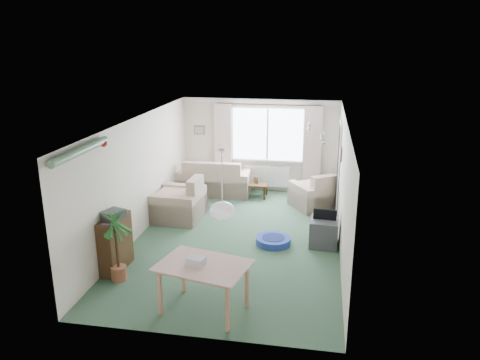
% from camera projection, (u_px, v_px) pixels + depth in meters
% --- Properties ---
extents(ground, '(6.50, 6.50, 0.00)m').
position_uv_depth(ground, '(237.00, 239.00, 9.38)').
color(ground, '#31513A').
extents(window, '(1.80, 0.03, 1.30)m').
position_uv_depth(window, '(268.00, 134.00, 11.95)').
color(window, white).
extents(curtain_rod, '(2.60, 0.03, 0.03)m').
position_uv_depth(curtain_rod, '(268.00, 105.00, 11.65)').
color(curtain_rod, black).
extents(curtain_left, '(0.45, 0.08, 2.00)m').
position_uv_depth(curtain_left, '(223.00, 142.00, 12.11)').
color(curtain_left, beige).
extents(curtain_right, '(0.45, 0.08, 2.00)m').
position_uv_depth(curtain_right, '(312.00, 146.00, 11.73)').
color(curtain_right, beige).
extents(radiator, '(1.20, 0.10, 0.55)m').
position_uv_depth(radiator, '(267.00, 176.00, 12.23)').
color(radiator, white).
extents(doorway, '(0.03, 0.95, 2.00)m').
position_uv_depth(doorway, '(338.00, 167.00, 10.83)').
color(doorway, black).
extents(pendant_lamp, '(0.36, 0.36, 0.36)m').
position_uv_depth(pendant_lamp, '(222.00, 211.00, 6.75)').
color(pendant_lamp, white).
extents(tinsel_garland, '(1.60, 1.60, 0.12)m').
position_uv_depth(tinsel_garland, '(81.00, 151.00, 6.86)').
color(tinsel_garland, '#196626').
extents(bauble_cluster_a, '(0.20, 0.20, 0.20)m').
position_uv_depth(bauble_cluster_a, '(309.00, 124.00, 9.36)').
color(bauble_cluster_a, silver).
extents(bauble_cluster_b, '(0.20, 0.20, 0.20)m').
position_uv_depth(bauble_cluster_b, '(324.00, 136.00, 8.18)').
color(bauble_cluster_b, silver).
extents(wall_picture_back, '(0.28, 0.03, 0.22)m').
position_uv_depth(wall_picture_back, '(199.00, 130.00, 12.23)').
color(wall_picture_back, brown).
extents(wall_picture_right, '(0.03, 0.24, 0.30)m').
position_uv_depth(wall_picture_right, '(341.00, 154.00, 9.73)').
color(wall_picture_right, brown).
extents(sofa, '(1.86, 1.04, 0.91)m').
position_uv_depth(sofa, '(214.00, 176.00, 12.02)').
color(sofa, beige).
rests_on(sofa, ground).
extents(armchair_corner, '(1.32, 1.30, 0.87)m').
position_uv_depth(armchair_corner, '(315.00, 190.00, 11.03)').
color(armchair_corner, '#BFAF90').
rests_on(armchair_corner, ground).
extents(armchair_left, '(1.07, 1.13, 0.96)m').
position_uv_depth(armchair_left, '(178.00, 198.00, 10.32)').
color(armchair_left, beige).
rests_on(armchair_left, ground).
extents(coffee_table, '(0.79, 0.45, 0.35)m').
position_uv_depth(coffee_table, '(252.00, 190.00, 11.84)').
color(coffee_table, black).
rests_on(coffee_table, ground).
extents(photo_frame, '(0.12, 0.07, 0.16)m').
position_uv_depth(photo_frame, '(256.00, 180.00, 11.78)').
color(photo_frame, brown).
rests_on(photo_frame, coffee_table).
extents(bookshelf, '(0.31, 0.80, 0.96)m').
position_uv_depth(bookshelf, '(116.00, 243.00, 8.03)').
color(bookshelf, black).
rests_on(bookshelf, ground).
extents(hifi_box, '(0.38, 0.42, 0.14)m').
position_uv_depth(hifi_box, '(113.00, 214.00, 7.83)').
color(hifi_box, '#343539').
rests_on(hifi_box, bookshelf).
extents(houseplant, '(0.70, 0.70, 1.29)m').
position_uv_depth(houseplant, '(117.00, 244.00, 7.62)').
color(houseplant, '#246623').
rests_on(houseplant, ground).
extents(dining_table, '(1.32, 1.03, 0.73)m').
position_uv_depth(dining_table, '(204.00, 288.00, 6.82)').
color(dining_table, tan).
rests_on(dining_table, ground).
extents(gift_box, '(0.29, 0.24, 0.12)m').
position_uv_depth(gift_box, '(196.00, 261.00, 6.72)').
color(gift_box, silver).
rests_on(gift_box, dining_table).
extents(tv_cube, '(0.56, 0.61, 0.53)m').
position_uv_depth(tv_cube, '(324.00, 232.00, 9.04)').
color(tv_cube, '#343439').
rests_on(tv_cube, ground).
extents(pet_bed, '(0.89, 0.89, 0.14)m').
position_uv_depth(pet_bed, '(273.00, 241.00, 9.14)').
color(pet_bed, navy).
rests_on(pet_bed, ground).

